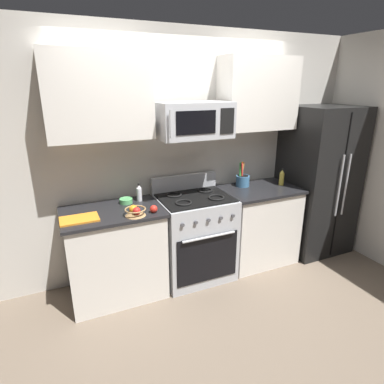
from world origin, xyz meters
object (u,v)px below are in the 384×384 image
at_px(microwave, 194,120).
at_px(apple_loose, 154,209).
at_px(utensil_crock, 243,180).
at_px(prep_bowl, 126,201).
at_px(refrigerator, 317,181).
at_px(cutting_board, 79,219).
at_px(bottle_oil, 282,177).
at_px(range_oven, 195,236).
at_px(fruit_basket, 135,211).
at_px(bottle_vinegar, 139,193).

distance_m(microwave, apple_loose, 0.95).
xyz_separation_m(utensil_crock, prep_bowl, (-1.37, -0.01, -0.05)).
bearing_deg(refrigerator, utensil_crock, 170.07).
distance_m(cutting_board, bottle_oil, 2.30).
relative_size(microwave, prep_bowl, 5.48).
bearing_deg(cutting_board, bottle_oil, 2.82).
distance_m(range_oven, prep_bowl, 0.84).
relative_size(microwave, fruit_basket, 3.75).
bearing_deg(apple_loose, bottle_oil, 7.52).
relative_size(range_oven, prep_bowl, 8.28).
distance_m(utensil_crock, fruit_basket, 1.42).
distance_m(refrigerator, utensil_crock, 1.01).
relative_size(fruit_basket, cutting_board, 0.59).
height_order(microwave, utensil_crock, microwave).
xyz_separation_m(fruit_basket, bottle_oil, (1.82, 0.22, 0.05)).
height_order(apple_loose, bottle_vinegar, bottle_vinegar).
xyz_separation_m(utensil_crock, bottle_vinegar, (-1.23, 0.01, 0.01)).
bearing_deg(cutting_board, bottle_vinegar, 23.16).
xyz_separation_m(apple_loose, bottle_vinegar, (-0.04, 0.37, 0.05)).
distance_m(microwave, cutting_board, 1.41).
bearing_deg(prep_bowl, microwave, -9.95).
distance_m(range_oven, microwave, 1.24).
height_order(cutting_board, bottle_vinegar, bottle_vinegar).
height_order(utensil_crock, cutting_board, utensil_crock).
relative_size(microwave, apple_loose, 10.00).
relative_size(refrigerator, bottle_vinegar, 9.79).
bearing_deg(bottle_oil, refrigerator, -3.22).
bearing_deg(microwave, refrigerator, -1.53).
bearing_deg(microwave, fruit_basket, -161.27).
distance_m(utensil_crock, bottle_oil, 0.47).
height_order(microwave, apple_loose, microwave).
height_order(fruit_basket, bottle_oil, bottle_oil).
xyz_separation_m(refrigerator, bottle_vinegar, (-2.22, 0.18, 0.09)).
distance_m(utensil_crock, prep_bowl, 1.37).
relative_size(bottle_oil, prep_bowl, 1.49).
height_order(refrigerator, prep_bowl, refrigerator).
xyz_separation_m(refrigerator, apple_loose, (-2.18, -0.19, 0.04)).
distance_m(refrigerator, cutting_board, 2.83).
xyz_separation_m(cutting_board, prep_bowl, (0.47, 0.25, 0.02)).
bearing_deg(bottle_vinegar, utensil_crock, -0.37).
bearing_deg(bottle_vinegar, apple_loose, -84.51).
distance_m(refrigerator, microwave, 1.86).
bearing_deg(prep_bowl, bottle_vinegar, 6.11).
distance_m(refrigerator, bottle_oil, 0.55).
distance_m(fruit_basket, prep_bowl, 0.35).
bearing_deg(apple_loose, microwave, 24.38).
relative_size(refrigerator, apple_loose, 25.02).
relative_size(refrigerator, utensil_crock, 6.28).
distance_m(apple_loose, prep_bowl, 0.39).
xyz_separation_m(microwave, bottle_oil, (1.13, -0.01, -0.71)).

